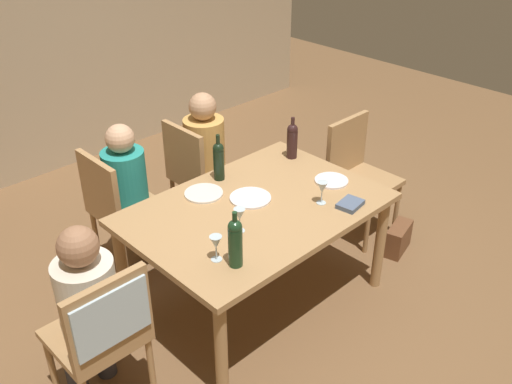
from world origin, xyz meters
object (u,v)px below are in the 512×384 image
person_woman_host (130,185)px  wine_glass_near_right (240,215)px  dinner_plate_guest_left (250,198)px  person_man_guest (87,304)px  chair_far_right (197,171)px  wine_bottle_short_olive (219,160)px  person_man_bearded (208,152)px  wine_glass_centre (322,188)px  chair_right_end (357,169)px  dinner_plate_host (331,181)px  wine_glass_near_left (216,243)px  dinner_plate_guest_right (204,193)px  chair_far_left (117,204)px  chair_left_end (104,328)px  dining_table (256,217)px  handbag (398,238)px  wine_bottle_tall_green (235,241)px  wine_bottle_dark_red (292,140)px

person_woman_host → wine_glass_near_right: (0.07, -1.05, 0.21)m
dinner_plate_guest_left → person_man_guest: bearing=-177.1°
chair_far_right → wine_bottle_short_olive: (-0.20, -0.50, 0.35)m
person_man_bearded → wine_glass_centre: size_ratio=7.61×
chair_right_end → dinner_plate_host: (-0.59, -0.21, 0.22)m
person_man_bearded → wine_glass_near_left: 1.48m
person_woman_host → dinner_plate_guest_right: (0.18, -0.59, 0.11)m
chair_right_end → person_man_bearded: 1.15m
dinner_plate_host → dinner_plate_guest_right: (-0.71, 0.46, 0.00)m
wine_bottle_short_olive → person_woman_host: bearing=127.8°
person_woman_host → wine_bottle_short_olive: size_ratio=3.44×
person_woman_host → dinner_plate_guest_left: 0.91m
chair_far_left → chair_left_end: 1.27m
dinner_plate_host → person_man_guest: bearing=175.0°
wine_glass_near_left → person_man_guest: bearing=157.1°
dinner_plate_guest_right → dinner_plate_guest_left: bearing=-54.9°
chair_far_left → dinner_plate_host: 1.47m
chair_far_right → wine_glass_centre: (0.05, -1.17, 0.31)m
person_man_bearded → wine_glass_centre: (-0.06, -1.17, 0.19)m
person_man_guest → wine_bottle_short_olive: bearing=17.8°
dining_table → dinner_plate_guest_right: 0.37m
person_man_guest → chair_right_end: bearing=1.5°
chair_far_left → wine_bottle_short_olive: size_ratio=2.88×
wine_glass_near_right → handbag: size_ratio=0.53×
person_woman_host → person_man_bearded: 0.70m
person_man_guest → wine_glass_near_right: bearing=-9.7°
person_woman_host → person_man_guest: bearing=-43.0°
wine_bottle_tall_green → person_man_bearded: bearing=55.8°
dinner_plate_guest_right → wine_bottle_tall_green: bearing=-116.8°
chair_left_end → wine_glass_near_right: size_ratio=6.17×
wine_bottle_dark_red → wine_glass_near_right: size_ratio=2.05×
chair_right_end → wine_glass_near_left: (-1.68, -0.33, 0.31)m
dining_table → person_man_guest: bearing=178.7°
handbag → person_man_bearded: bearing=121.6°
chair_far_left → dinner_plate_guest_left: size_ratio=3.54×
person_man_guest → handbag: 2.41m
wine_glass_near_left → dinner_plate_host: (1.10, 0.12, -0.10)m
chair_left_end → chair_far_left: bearing=55.4°
wine_glass_near_right → handbag: wine_glass_near_right is taller
wine_bottle_dark_red → wine_bottle_short_olive: size_ratio=0.96×
person_man_guest → wine_bottle_tall_green: (0.68, -0.37, 0.24)m
person_man_bearded → wine_glass_near_right: size_ratio=7.61×
dining_table → person_woman_host: (-0.32, 0.92, -0.02)m
person_man_guest → wine_glass_near_left: bearing=-22.9°
dinner_plate_guest_right → wine_bottle_dark_red: bearing=-2.5°
wine_bottle_tall_green → wine_glass_near_left: 0.12m
chair_left_end → dinner_plate_host: bearing=-0.1°
chair_far_right → person_man_guest: (-1.42, -0.89, 0.12)m
chair_far_left → person_woman_host: (0.11, 0.00, 0.11)m
person_woman_host → dinner_plate_guest_right: size_ratio=4.48×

